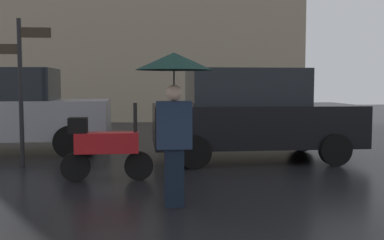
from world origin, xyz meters
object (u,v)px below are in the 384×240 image
at_px(parked_scooter, 104,146).
at_px(street_signpost, 21,77).
at_px(parked_car_right, 8,110).
at_px(pedestrian_with_umbrella, 174,85).
at_px(parked_car_left, 251,114).

bearing_deg(parked_scooter, street_signpost, 148.88).
distance_m(parked_car_right, street_signpost, 2.06).
bearing_deg(pedestrian_with_umbrella, parked_car_right, -161.77).
height_order(parked_scooter, street_signpost, street_signpost).
height_order(parked_scooter, parked_car_right, parked_car_right).
bearing_deg(parked_car_right, parked_scooter, 137.73).
height_order(parked_scooter, parked_car_left, parked_car_left).
distance_m(pedestrian_with_umbrella, street_signpost, 3.97).
height_order(parked_car_right, street_signpost, street_signpost).
relative_size(pedestrian_with_umbrella, parked_car_left, 0.47).
bearing_deg(street_signpost, parked_scooter, -40.84).
relative_size(pedestrian_with_umbrella, street_signpost, 0.71).
bearing_deg(street_signpost, pedestrian_with_umbrella, -49.59).
relative_size(parked_car_right, street_signpost, 1.56).
bearing_deg(parked_car_right, street_signpost, 123.71).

